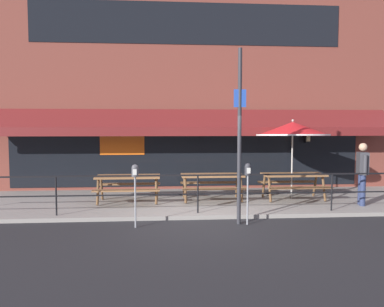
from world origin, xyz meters
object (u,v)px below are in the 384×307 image
picnic_table_left (128,181)px  parking_meter_far (248,175)px  picnic_table_centre (212,180)px  street_sign_pole (239,135)px  patio_umbrella_right (293,129)px  parking_meter_near (135,177)px  picnic_table_right (293,179)px  pedestrian_walking (362,171)px

picnic_table_left → parking_meter_far: 3.75m
picnic_table_left → parking_meter_far: size_ratio=1.27×
picnic_table_centre → street_sign_pole: (0.32, -2.33, 1.36)m
patio_umbrella_right → parking_meter_near: (-4.47, -2.58, -1.03)m
picnic_table_right → parking_meter_far: 3.08m
picnic_table_centre → parking_meter_near: bearing=-129.6°
parking_meter_near → street_sign_pole: street_sign_pole is taller
picnic_table_left → picnic_table_centre: same height
parking_meter_near → picnic_table_left: bearing=99.0°
patio_umbrella_right → street_sign_pole: 3.22m
parking_meter_far → street_sign_pole: 0.94m
parking_meter_near → pedestrian_walking: bearing=13.9°
parking_meter_far → picnic_table_centre: bearing=101.9°
picnic_table_centre → pedestrian_walking: (4.01, -0.98, 0.35)m
parking_meter_near → parking_meter_far: (2.55, 0.07, 0.00)m
parking_meter_near → parking_meter_far: size_ratio=1.00×
picnic_table_left → patio_umbrella_right: (4.84, 0.21, 1.47)m
picnic_table_left → parking_meter_far: parking_meter_far is taller
picnic_table_centre → parking_meter_near: 3.24m
parking_meter_far → picnic_table_left: bearing=141.8°
pedestrian_walking → street_sign_pole: size_ratio=0.43×
picnic_table_left → picnic_table_right: bearing=0.8°
picnic_table_right → parking_meter_near: (-4.47, -2.45, 0.44)m
parking_meter_far → street_sign_pole: size_ratio=0.35×
patio_umbrella_right → picnic_table_right: bearing=-90.0°
parking_meter_near → parking_meter_far: 2.55m
picnic_table_centre → picnic_table_right: bearing=-0.7°
picnic_table_left → parking_meter_far: bearing=-38.2°
picnic_table_right → patio_umbrella_right: patio_umbrella_right is taller
picnic_table_centre → pedestrian_walking: pedestrian_walking is taller
picnic_table_left → patio_umbrella_right: bearing=2.5°
picnic_table_left → pedestrian_walking: (6.43, -0.88, 0.35)m
picnic_table_right → patio_umbrella_right: size_ratio=0.76×
picnic_table_centre → street_sign_pole: 2.72m
street_sign_pole → patio_umbrella_right: bearing=49.2°
picnic_table_right → parking_meter_far: bearing=-128.9°
picnic_table_centre → parking_meter_near: (-2.04, -2.48, 0.44)m
picnic_table_centre → parking_meter_far: (0.51, -2.41, 0.44)m
patio_umbrella_right → pedestrian_walking: 2.23m
pedestrian_walking → parking_meter_far: size_ratio=1.20×
picnic_table_left → patio_umbrella_right: patio_umbrella_right is taller
picnic_table_right → parking_meter_far: size_ratio=1.27×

